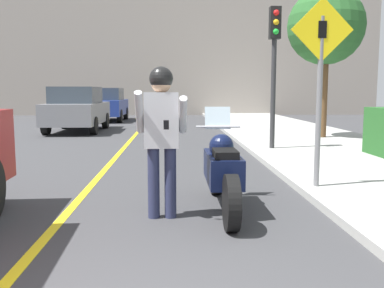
# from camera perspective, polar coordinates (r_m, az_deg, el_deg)

# --- Properties ---
(road_center_line) EXTENTS (0.12, 36.00, 0.01)m
(road_center_line) POSITION_cam_1_polar(r_m,az_deg,el_deg) (8.33, -11.71, -3.55)
(road_center_line) COLOR yellow
(road_center_line) RESTS_ON ground
(building_backdrop) EXTENTS (28.00, 1.20, 8.48)m
(building_backdrop) POSITION_cam_1_polar(r_m,az_deg,el_deg) (28.22, -4.08, 12.56)
(building_backdrop) COLOR gray
(building_backdrop) RESTS_ON ground
(motorcycle) EXTENTS (0.62, 2.31, 1.30)m
(motorcycle) POSITION_cam_1_polar(r_m,az_deg,el_deg) (5.48, 4.08, -3.57)
(motorcycle) COLOR black
(motorcycle) RESTS_ON ground
(person_biker) EXTENTS (0.59, 0.49, 1.80)m
(person_biker) POSITION_cam_1_polar(r_m,az_deg,el_deg) (5.03, -4.09, 2.48)
(person_biker) COLOR #282D4C
(person_biker) RESTS_ON ground
(crossing_sign) EXTENTS (0.91, 0.08, 2.73)m
(crossing_sign) POSITION_cam_1_polar(r_m,az_deg,el_deg) (6.53, 16.73, 8.84)
(crossing_sign) COLOR slate
(crossing_sign) RESTS_ON sidewalk_curb
(traffic_light) EXTENTS (0.26, 0.30, 3.42)m
(traffic_light) POSITION_cam_1_polar(r_m,az_deg,el_deg) (10.79, 10.92, 12.15)
(traffic_light) COLOR #2D2D30
(traffic_light) RESTS_ON sidewalk_curb
(street_tree) EXTENTS (2.30, 2.30, 4.50)m
(street_tree) POSITION_cam_1_polar(r_m,az_deg,el_deg) (13.88, 17.43, 14.67)
(street_tree) COLOR brown
(street_tree) RESTS_ON sidewalk_curb
(parked_car_grey) EXTENTS (1.88, 4.20, 1.68)m
(parked_car_grey) POSITION_cam_1_polar(r_m,az_deg,el_deg) (16.73, -15.04, 4.54)
(parked_car_grey) COLOR black
(parked_car_grey) RESTS_ON ground
(parked_car_blue) EXTENTS (1.88, 4.20, 1.68)m
(parked_car_blue) POSITION_cam_1_polar(r_m,az_deg,el_deg) (22.42, -11.35, 5.22)
(parked_car_blue) COLOR black
(parked_car_blue) RESTS_ON ground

